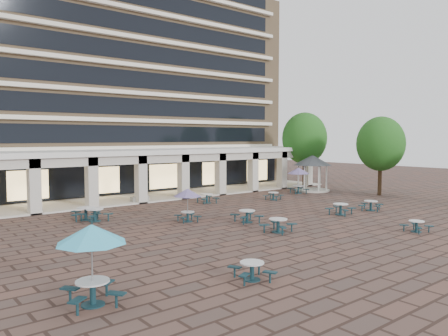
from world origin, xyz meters
The scene contains 21 objects.
ground centered at (0.00, 0.00, 0.00)m, with size 120.00×120.00×0.00m, color brown.
apartment_building centered at (0.00, 25.47, 12.60)m, with size 40.00×15.50×25.20m.
retail_arcade centered at (0.00, 14.80, 3.00)m, with size 42.00×6.60×4.40m.
picnic_table_1 centered at (-8.26, -7.90, 0.42)m, with size 1.91×1.91×0.71m.
picnic_table_2 centered at (4.97, -7.58, 0.39)m, with size 1.57×1.57×0.66m.
picnic_table_3 centered at (9.52, -1.71, 0.44)m, with size 2.04×2.04×0.74m.
picnic_table_4 centered at (-14.00, -6.49, 2.25)m, with size 2.30×2.30×2.65m.
picnic_table_5 centered at (-1.34, -2.60, 0.48)m, with size 2.09×2.09×0.80m.
picnic_table_6 centered at (-3.60, 3.32, 1.82)m, with size 1.86×1.86×2.14m.
picnic_table_7 centered at (6.28, -1.37, 0.47)m, with size 2.03×2.03×0.79m.
picnic_table_8 centered at (-8.25, 7.24, 0.50)m, with size 2.10×2.10×0.84m.
picnic_table_9 centered at (-0.76, 0.72, 0.47)m, with size 2.02×2.02×0.79m.
picnic_table_10 centered at (7.84, 6.83, 0.41)m, with size 1.84×1.84×0.68m.
picnic_table_11 centered at (12.89, 8.41, 2.13)m, with size 2.18×2.18×2.51m.
picnic_table_12 centered at (-8.52, 8.09, 0.51)m, with size 2.28×2.28×0.85m.
picnic_table_13 centered at (2.18, 9.00, 0.47)m, with size 1.94×1.94×0.79m.
gazebo centered at (15.51, 8.85, 2.74)m, with size 3.90×3.90×3.63m.
tree_east_a centered at (18.00, 2.75, 4.87)m, with size 4.48×4.48×7.46m.
tree_east_c centered at (17.83, 11.92, 5.38)m, with size 4.94×4.94×8.23m.
planter_left centered at (-1.97, 12.90, 0.42)m, with size 1.50×0.60×1.15m.
planter_right centered at (2.72, 12.90, 0.54)m, with size 1.50×0.76×1.30m.
Camera 1 is at (-19.40, -19.98, 5.46)m, focal length 35.00 mm.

